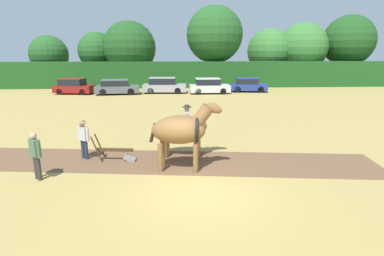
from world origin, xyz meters
name	(u,v)px	position (x,y,z in m)	size (l,w,h in m)	color
ground_plane	(198,192)	(0.00, 0.00, 0.00)	(240.00, 240.00, 0.00)	#A88E4C
plowed_furrow_strip	(99,160)	(-3.69, 2.97, 0.00)	(21.48, 2.64, 0.01)	brown
hedgerow	(180,75)	(0.00, 28.03, 1.52)	(62.85, 1.71, 3.04)	#1E511E
tree_far_left	(49,55)	(-16.62, 32.00, 3.83)	(4.79, 4.79, 6.24)	#423323
tree_left	(97,51)	(-10.44, 31.51, 4.27)	(4.68, 4.68, 6.63)	brown
tree_center_left	(129,48)	(-6.22, 30.79, 4.65)	(6.56, 6.56, 7.93)	#4C3823
tree_center	(215,35)	(4.41, 30.34, 6.23)	(6.99, 6.99, 9.73)	brown
tree_center_right	(269,51)	(12.06, 32.25, 4.30)	(5.79, 5.79, 7.20)	#4C3823
tree_right	(303,48)	(16.39, 31.78, 4.72)	(6.46, 6.46, 7.96)	brown
tree_far_right	(349,41)	(22.39, 31.44, 5.56)	(6.63, 6.63, 8.89)	#4C3823
draft_horse_lead_left	(182,130)	(-0.46, 1.87, 1.46)	(2.64, 1.22, 2.55)	brown
draft_horse_lead_right	(185,126)	(-0.29, 3.30, 1.27)	(2.66, 1.15, 2.26)	brown
plow	(118,153)	(-2.92, 2.88, 0.32)	(1.70, 0.52, 1.13)	#4C331E
farmer_at_plow	(83,137)	(-4.29, 3.21, 0.91)	(0.51, 0.43, 1.59)	#28334C
farmer_beside_team	(187,120)	(-0.12, 5.25, 1.06)	(0.45, 0.69, 1.78)	#4C4C4C
farmer_onlooker_left	(35,153)	(-5.27, 1.25, 0.94)	(0.49, 0.49, 1.62)	#38332D
parked_car_far_left	(74,87)	(-10.89, 22.83, 0.74)	(4.08, 2.38, 1.56)	maroon
parked_car_left	(117,87)	(-6.47, 22.19, 0.72)	(4.48, 2.28, 1.48)	#565B66
parked_car_center_left	(164,86)	(-1.75, 22.90, 0.77)	(4.51, 1.99, 1.61)	#9E9EA8
parked_car_center	(209,86)	(2.86, 22.25, 0.75)	(4.13, 1.96, 1.56)	silver
parked_car_center_right	(248,85)	(7.18, 23.35, 0.71)	(4.04, 2.17, 1.48)	navy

